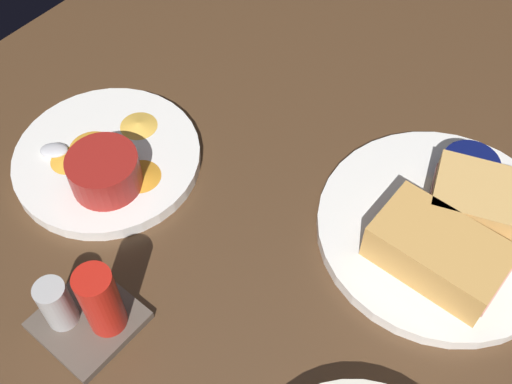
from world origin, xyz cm
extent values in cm
cube|color=#4C331E|center=(0.00, 0.00, -1.50)|extent=(110.00, 110.00, 3.00)
cylinder|color=white|center=(-7.40, -6.83, 0.80)|extent=(26.57, 26.57, 1.60)
cube|color=tan|center=(-8.99, -2.04, 4.00)|extent=(13.06, 7.70, 4.80)
cube|color=#DB938E|center=(-8.99, -2.04, 4.00)|extent=(13.31, 7.09, 0.80)
cube|color=tan|center=(-10.75, -10.61, 4.00)|extent=(14.84, 11.67, 4.80)
cube|color=#DB938E|center=(-10.75, -10.61, 4.00)|extent=(14.87, 11.19, 0.80)
cylinder|color=#0C144C|center=(-6.42, -12.73, 3.77)|extent=(6.11, 6.11, 4.33)
cylinder|color=black|center=(-6.42, -12.73, 5.53)|extent=(5.01, 5.01, 0.60)
cube|color=silver|center=(-9.77, -4.05, 1.85)|extent=(2.73, 5.42, 0.40)
ellipsoid|color=silver|center=(-7.79, -9.18, 2.00)|extent=(3.21, 3.78, 0.80)
cylinder|color=white|center=(27.44, 9.30, 0.80)|extent=(21.62, 21.62, 1.60)
cylinder|color=maroon|center=(24.20, 12.00, 3.68)|extent=(7.86, 7.86, 4.17)
cylinder|color=olive|center=(24.20, 12.00, 5.37)|extent=(6.44, 6.44, 0.60)
cube|color=silver|center=(27.84, 9.60, 1.85)|extent=(4.89, 3.93, 0.40)
ellipsoid|color=silver|center=(32.25, 12.88, 2.00)|extent=(3.88, 3.68, 0.80)
cone|color=orange|center=(22.11, 9.07, 1.90)|extent=(6.76, 6.76, 0.60)
cone|color=gold|center=(27.71, 3.81, 1.90)|extent=(5.89, 5.89, 0.60)
cone|color=gold|center=(29.36, 9.76, 1.90)|extent=(7.57, 7.57, 0.60)
cone|color=gold|center=(30.09, 12.70, 1.90)|extent=(5.29, 5.29, 0.60)
cone|color=gold|center=(23.53, 12.38, 1.90)|extent=(5.04, 5.04, 0.60)
cube|color=brown|center=(13.90, 24.33, 0.50)|extent=(9.00, 9.00, 1.00)
cylinder|color=red|center=(12.10, 23.13, 5.25)|extent=(3.60, 3.60, 8.50)
cylinder|color=#B2B2B2|center=(15.70, 25.73, 4.00)|extent=(3.00, 3.00, 6.00)
camera|label=1|loc=(-15.71, 34.40, 58.17)|focal=44.64mm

